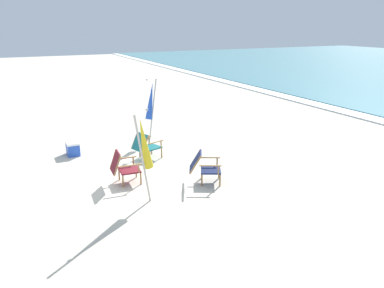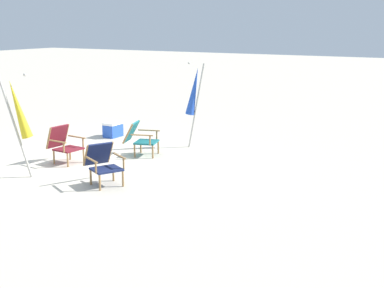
# 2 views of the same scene
# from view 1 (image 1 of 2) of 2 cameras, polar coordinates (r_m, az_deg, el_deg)

# --- Properties ---
(ground_plane) EXTENTS (80.00, 80.00, 0.00)m
(ground_plane) POSITION_cam_1_polar(r_m,az_deg,el_deg) (9.78, -10.02, -4.72)
(ground_plane) COLOR beige
(beach_chair_mid_center) EXTENTS (0.86, 0.94, 0.78)m
(beach_chair_mid_center) POSITION_cam_1_polar(r_m,az_deg,el_deg) (9.09, 1.81, -3.37)
(beach_chair_mid_center) COLOR #19234C
(beach_chair_mid_center) RESTS_ON ground
(beach_chair_back_right) EXTENTS (0.64, 0.72, 0.82)m
(beach_chair_back_right) POSITION_cam_1_polar(r_m,az_deg,el_deg) (9.18, -10.46, -3.38)
(beach_chair_back_right) COLOR maroon
(beach_chair_back_right) RESTS_ON ground
(beach_chair_front_right) EXTENTS (0.77, 0.89, 0.79)m
(beach_chair_front_right) POSITION_cam_1_polar(r_m,az_deg,el_deg) (10.72, -7.06, -0.14)
(beach_chair_front_right) COLOR #196066
(beach_chair_front_right) RESTS_ON ground
(umbrella_furled_yellow) EXTENTS (0.48, 0.54, 2.08)m
(umbrella_furled_yellow) POSITION_cam_1_polar(r_m,az_deg,el_deg) (7.73, -7.32, -0.02)
(umbrella_furled_yellow) COLOR #B7B2A8
(umbrella_furled_yellow) RESTS_ON ground
(umbrella_furled_blue) EXTENTS (0.34, 0.50, 2.10)m
(umbrella_furled_blue) POSITION_cam_1_polar(r_m,az_deg,el_deg) (11.93, -6.30, 6.45)
(umbrella_furled_blue) COLOR #B7B2A8
(umbrella_furled_blue) RESTS_ON ground
(cooler_box) EXTENTS (0.49, 0.35, 0.40)m
(cooler_box) POSITION_cam_1_polar(r_m,az_deg,el_deg) (11.60, -17.71, -0.63)
(cooler_box) COLOR blue
(cooler_box) RESTS_ON ground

